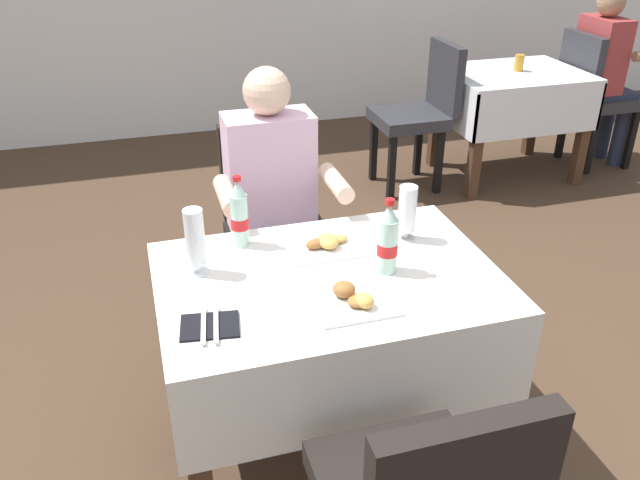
{
  "coord_description": "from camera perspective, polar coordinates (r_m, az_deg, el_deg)",
  "views": [
    {
      "loc": [
        -0.64,
        -1.64,
        1.89
      ],
      "look_at": [
        -0.09,
        0.22,
        0.83
      ],
      "focal_mm": 37.1,
      "sensor_mm": 36.0,
      "label": 1
    }
  ],
  "objects": [
    {
      "name": "ground_plane",
      "position": [
        2.58,
        3.48,
        -18.38
      ],
      "size": [
        11.0,
        11.0,
        0.0
      ],
      "primitive_type": "plane",
      "color": "#473323"
    },
    {
      "name": "main_dining_table",
      "position": [
        2.27,
        0.72,
        -6.91
      ],
      "size": [
        1.12,
        0.78,
        0.75
      ],
      "color": "white",
      "rests_on": "ground"
    },
    {
      "name": "chair_far_diner_seat",
      "position": [
        2.93,
        -3.78,
        1.46
      ],
      "size": [
        0.44,
        0.5,
        0.97
      ],
      "color": "black",
      "rests_on": "ground"
    },
    {
      "name": "seated_diner_far",
      "position": [
        2.76,
        -4.01,
        3.29
      ],
      "size": [
        0.5,
        0.46,
        1.26
      ],
      "color": "#282D42",
      "rests_on": "ground"
    },
    {
      "name": "plate_near_camera",
      "position": [
        2.03,
        2.78,
        -4.95
      ],
      "size": [
        0.25,
        0.25,
        0.06
      ],
      "color": "white",
      "rests_on": "main_dining_table"
    },
    {
      "name": "plate_far_diner",
      "position": [
        2.33,
        0.36,
        -0.25
      ],
      "size": [
        0.24,
        0.24,
        0.06
      ],
      "color": "white",
      "rests_on": "main_dining_table"
    },
    {
      "name": "beer_glass_left",
      "position": [
        2.16,
        -10.71,
        -0.08
      ],
      "size": [
        0.07,
        0.07,
        0.23
      ],
      "color": "white",
      "rests_on": "main_dining_table"
    },
    {
      "name": "beer_glass_middle",
      "position": [
        2.36,
        7.53,
        2.44
      ],
      "size": [
        0.07,
        0.07,
        0.21
      ],
      "color": "white",
      "rests_on": "main_dining_table"
    },
    {
      "name": "cola_bottle_primary",
      "position": [
        2.15,
        5.87,
        -0.05
      ],
      "size": [
        0.07,
        0.07,
        0.26
      ],
      "color": "silver",
      "rests_on": "main_dining_table"
    },
    {
      "name": "cola_bottle_secondary",
      "position": [
        2.32,
        -6.97,
        2.13
      ],
      "size": [
        0.06,
        0.06,
        0.26
      ],
      "color": "silver",
      "rests_on": "main_dining_table"
    },
    {
      "name": "napkin_cutlery_set",
      "position": [
        1.96,
        -9.48,
        -7.3
      ],
      "size": [
        0.19,
        0.2,
        0.01
      ],
      "color": "black",
      "rests_on": "main_dining_table"
    },
    {
      "name": "background_dining_table",
      "position": [
        4.86,
        16.14,
        11.57
      ],
      "size": [
        0.93,
        0.73,
        0.75
      ],
      "color": "white",
      "rests_on": "ground"
    },
    {
      "name": "background_chair_left",
      "position": [
        4.54,
        8.73,
        11.22
      ],
      "size": [
        0.5,
        0.44,
        0.97
      ],
      "color": "#2D2D33",
      "rests_on": "ground"
    },
    {
      "name": "background_chair_right",
      "position": [
        5.24,
        22.58,
        11.74
      ],
      "size": [
        0.5,
        0.44,
        0.97
      ],
      "color": "#2D2D33",
      "rests_on": "ground"
    },
    {
      "name": "background_patron",
      "position": [
        5.23,
        23.34,
        13.37
      ],
      "size": [
        0.46,
        0.5,
        1.26
      ],
      "color": "#282D42",
      "rests_on": "ground"
    },
    {
      "name": "background_table_tumbler",
      "position": [
        4.82,
        16.8,
        14.42
      ],
      "size": [
        0.06,
        0.06,
        0.11
      ],
      "primitive_type": "cylinder",
      "color": "#C68928",
      "rests_on": "background_dining_table"
    }
  ]
}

